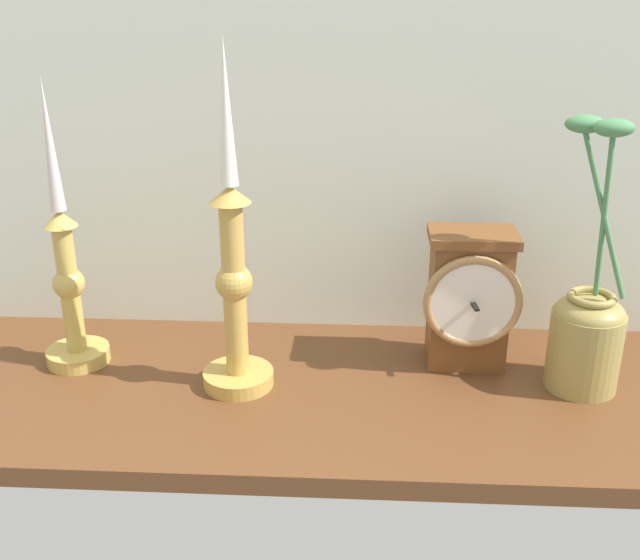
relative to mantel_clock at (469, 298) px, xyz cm
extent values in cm
cube|color=brown|center=(-20.83, -6.86, -10.32)|extent=(100.00, 36.00, 2.40)
cube|color=silver|center=(-20.83, 11.64, 23.38)|extent=(120.00, 2.00, 65.00)
cube|color=brown|center=(0.00, 0.55, -0.89)|extent=(9.54, 6.49, 16.46)
cube|color=brown|center=(0.00, 0.55, 7.94)|extent=(10.68, 7.27, 1.20)
torus|color=#A77C4A|center=(0.00, -3.09, 0.84)|extent=(11.97, 1.09, 11.97)
cylinder|color=white|center=(0.00, -3.19, 0.84)|extent=(10.01, 0.40, 10.01)
cube|color=black|center=(0.00, -3.49, 0.84)|extent=(1.01, 3.85, 0.30)
cylinder|color=tan|center=(-49.72, -2.16, -8.22)|extent=(7.97, 7.97, 1.80)
cylinder|color=tan|center=(-49.72, -2.16, 0.97)|extent=(2.46, 2.46, 16.57)
sphere|color=tan|center=(-49.72, -2.16, 1.80)|extent=(3.94, 3.94, 3.94)
cone|color=tan|center=(-49.72, -2.16, 10.26)|extent=(4.10, 4.10, 2.00)
cone|color=silver|center=(-49.72, -2.16, 19.12)|extent=(1.85, 1.85, 15.73)
cylinder|color=gold|center=(-28.17, -6.63, -8.22)|extent=(8.58, 8.58, 1.80)
cylinder|color=gold|center=(-28.17, -6.63, 3.31)|extent=(2.73, 2.73, 21.24)
sphere|color=gold|center=(-28.17, -6.63, 4.37)|extent=(4.37, 4.37, 4.37)
cone|color=gold|center=(-28.17, -6.63, 14.93)|extent=(4.73, 4.73, 2.00)
cone|color=white|center=(-28.17, -6.63, 23.92)|extent=(2.08, 2.08, 15.99)
cylinder|color=#9F8D49|center=(13.33, -4.97, -4.24)|extent=(8.56, 8.56, 9.75)
ellipsoid|color=#9F8D49|center=(13.33, -4.97, 0.63)|extent=(8.13, 8.13, 4.07)
torus|color=#9F8D49|center=(13.33, -4.97, 2.67)|extent=(5.56, 5.56, 0.85)
cylinder|color=#4A8652|center=(13.33, -4.97, 12.56)|extent=(1.82, 2.20, 19.76)
ellipsoid|color=#4A8652|center=(12.72, -5.77, 22.45)|extent=(4.40, 2.80, 2.00)
cylinder|color=#4A8652|center=(13.33, -4.97, 12.54)|extent=(6.54, 3.42, 18.89)
ellipsoid|color=#4A8652|center=(10.34, -3.58, 22.42)|extent=(4.40, 2.80, 2.00)
camera|label=1|loc=(-13.84, -86.74, 37.68)|focal=42.36mm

